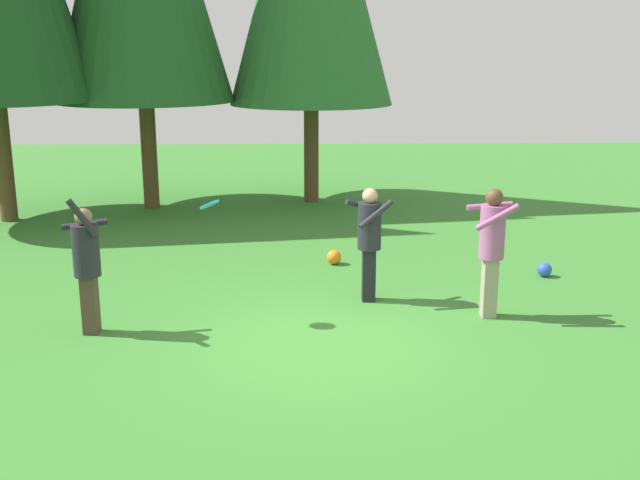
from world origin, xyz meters
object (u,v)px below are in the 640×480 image
Objects in this scene: ball_blue at (545,270)px; frisbee at (210,204)px; person_thrower at (87,260)px; person_bystander at (492,241)px; person_catcher at (369,235)px; ball_orange at (334,257)px.

frisbee is at bearing -159.39° from ball_blue.
person_thrower is 1.02× the size of person_bystander.
person_catcher is 7.19× the size of ball_blue.
ball_orange is (3.28, 3.11, -0.86)m from person_thrower.
frisbee is at bearing -0.00° from person_bystander.
frisbee is 3.55m from ball_orange.
person_catcher is 3.26m from ball_blue.
person_bystander is 3.80m from frisbee.
frisbee reaches higher than ball_orange.
ball_blue is (6.65, 2.32, -0.87)m from person_thrower.
person_bystander is at bearing -52.50° from ball_orange.
frisbee is (-2.17, -0.82, 0.62)m from person_catcher.
ball_orange is at bearing 57.28° from frisbee.
person_bystander reaches higher than ball_orange.
ball_blue is at bearing 4.82° from person_thrower.
person_thrower is at bearing -160.79° from ball_blue.
person_bystander is 3.44m from ball_orange.
ball_orange is (-2.01, 2.62, -0.94)m from person_bystander.
ball_blue is at bearing -13.24° from ball_orange.
ball_orange is at bearing 29.10° from person_thrower.
person_bystander is 4.95× the size of frisbee.
frisbee reaches higher than person_catcher.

